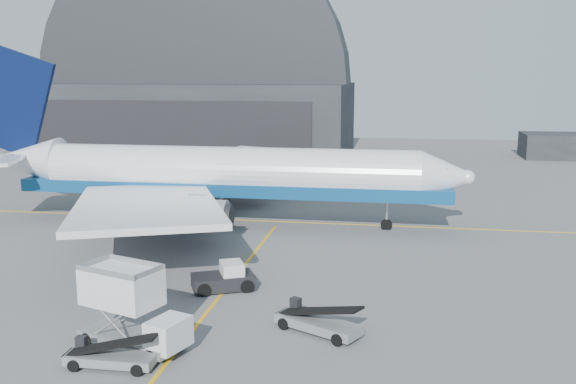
% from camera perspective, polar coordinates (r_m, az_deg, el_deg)
% --- Properties ---
extents(ground, '(200.00, 200.00, 0.00)m').
position_cam_1_polar(ground, '(41.28, -5.84, -8.92)').
color(ground, '#565659').
rests_on(ground, ground).
extents(taxi_lines, '(80.00, 42.12, 0.02)m').
position_cam_1_polar(taxi_lines, '(53.05, -2.22, -4.42)').
color(taxi_lines, gold).
rests_on(taxi_lines, ground).
extents(hangar, '(50.00, 28.30, 28.00)m').
position_cam_1_polar(hangar, '(107.54, -8.13, 8.25)').
color(hangar, black).
rests_on(hangar, ground).
extents(distant_bldg_a, '(14.00, 8.00, 4.00)m').
position_cam_1_polar(distant_bldg_a, '(113.71, 23.49, 2.77)').
color(distant_bldg_a, black).
rests_on(distant_bldg_a, ground).
extents(airliner, '(46.86, 45.44, 16.44)m').
position_cam_1_polar(airliner, '(59.14, -6.80, 1.62)').
color(airliner, white).
rests_on(airliner, ground).
extents(catering_truck, '(6.25, 4.00, 4.03)m').
position_cam_1_polar(catering_truck, '(33.68, -13.86, -10.07)').
color(catering_truck, gray).
rests_on(catering_truck, ground).
extents(pushback_tug, '(4.45, 3.60, 1.81)m').
position_cam_1_polar(pushback_tug, '(41.75, -5.64, -7.70)').
color(pushback_tug, black).
rests_on(pushback_tug, ground).
extents(belt_loader_a, '(4.54, 1.65, 1.73)m').
position_cam_1_polar(belt_loader_a, '(32.39, -15.52, -13.90)').
color(belt_loader_a, gray).
rests_on(belt_loader_a, ground).
extents(belt_loader_b, '(5.01, 3.69, 1.94)m').
position_cam_1_polar(belt_loader_b, '(35.04, 2.64, -11.46)').
color(belt_loader_b, gray).
rests_on(belt_loader_b, ground).
extents(traffic_cone, '(0.36, 0.36, 0.51)m').
position_cam_1_polar(traffic_cone, '(43.96, -11.41, -7.51)').
color(traffic_cone, '#EA5C07').
rests_on(traffic_cone, ground).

